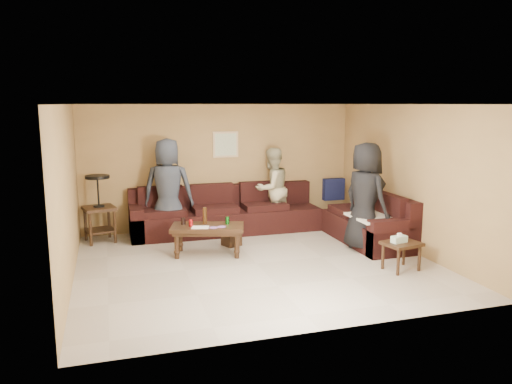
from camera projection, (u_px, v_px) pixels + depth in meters
The scene contains 10 objects.
room at pixel (256, 160), 7.64m from camera, with size 5.60×5.50×2.50m.
sectional_sofa at pixel (274, 219), 9.54m from camera, with size 4.65×2.90×0.97m.
coffee_table at pixel (207, 230), 8.34m from camera, with size 1.32×0.90×0.78m.
end_table_left at pixel (99, 207), 9.09m from camera, with size 0.65×0.65×1.23m.
side_table_right at pixel (401, 246), 7.56m from camera, with size 0.60×0.53×0.58m.
waste_bin at pixel (231, 237), 8.92m from camera, with size 0.27×0.27×0.33m, color #321D10.
wall_art at pixel (226, 144), 10.00m from camera, with size 0.52×0.04×0.52m.
person_left at pixel (168, 189), 9.28m from camera, with size 0.92×0.60×1.89m, color #2A2F3A.
person_middle at pixel (272, 189), 10.02m from camera, with size 0.80×0.62×1.65m, color tan.
person_right at pixel (365, 197), 8.52m from camera, with size 0.91×0.59×1.87m, color black.
Camera 1 is at (-2.20, -7.29, 2.51)m, focal length 35.00 mm.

